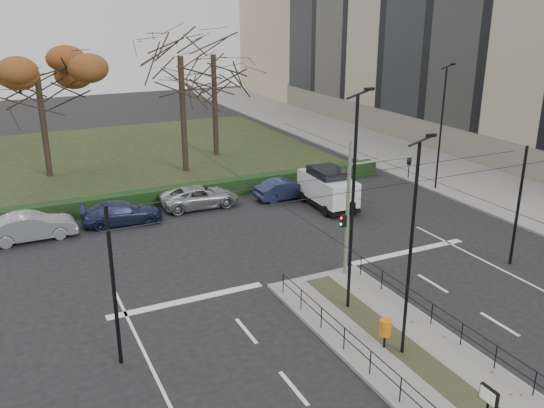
{
  "coord_description": "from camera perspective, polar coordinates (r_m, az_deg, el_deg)",
  "views": [
    {
      "loc": [
        -12.44,
        -16.28,
        12.16
      ],
      "look_at": [
        -0.68,
        7.95,
        2.85
      ],
      "focal_mm": 38.0,
      "sensor_mm": 36.0,
      "label": 1
    }
  ],
  "objects": [
    {
      "name": "ground",
      "position": [
        23.82,
        10.08,
        -11.95
      ],
      "size": [
        140.0,
        140.0,
        0.0
      ],
      "primitive_type": "plane",
      "color": "black",
      "rests_on": "ground"
    },
    {
      "name": "median_island",
      "position": [
        22.15,
        13.97,
        -14.64
      ],
      "size": [
        4.4,
        15.0,
        0.14
      ],
      "primitive_type": "cube",
      "color": "slate",
      "rests_on": "ground"
    },
    {
      "name": "sidewalk_east",
      "position": [
        50.38,
        12.27,
        4.74
      ],
      "size": [
        8.0,
        90.0,
        0.14
      ],
      "primitive_type": "cube",
      "color": "slate",
      "rests_on": "ground"
    },
    {
      "name": "park",
      "position": [
        50.19,
        -17.78,
        4.19
      ],
      "size": [
        38.0,
        26.0,
        0.1
      ],
      "primitive_type": "cube",
      "color": "black",
      "rests_on": "ground"
    },
    {
      "name": "hedge",
      "position": [
        37.33,
        -14.64,
        0.23
      ],
      "size": [
        38.0,
        1.0,
        1.0
      ],
      "primitive_type": "cube",
      "color": "black",
      "rests_on": "ground"
    },
    {
      "name": "apartment_block",
      "position": [
        57.05,
        20.04,
        16.21
      ],
      "size": [
        13.09,
        52.1,
        21.64
      ],
      "color": "#C3B08D",
      "rests_on": "ground"
    },
    {
      "name": "median_railing",
      "position": [
        21.6,
        14.33,
        -12.76
      ],
      "size": [
        4.14,
        13.24,
        0.92
      ],
      "color": "black",
      "rests_on": "median_island"
    },
    {
      "name": "catenary",
      "position": [
        23.48,
        8.27,
        -2.98
      ],
      "size": [
        20.0,
        34.0,
        6.0
      ],
      "color": "black",
      "rests_on": "ground"
    },
    {
      "name": "traffic_light",
      "position": [
        26.66,
        8.12,
        -0.11
      ],
      "size": [
        3.91,
        2.24,
        5.75
      ],
      "color": "#64775C",
      "rests_on": "median_island"
    },
    {
      "name": "litter_bin",
      "position": [
        22.0,
        11.16,
        -11.96
      ],
      "size": [
        0.44,
        0.44,
        1.14
      ],
      "color": "black",
      "rests_on": "median_island"
    },
    {
      "name": "info_panel",
      "position": [
        17.51,
        20.6,
        -18.02
      ],
      "size": [
        0.13,
        0.6,
        2.3
      ],
      "color": "black",
      "rests_on": "median_island"
    },
    {
      "name": "streetlamp_median_near",
      "position": [
        20.34,
        13.62,
        -4.37
      ],
      "size": [
        0.68,
        0.14,
        8.09
      ],
      "color": "black",
      "rests_on": "median_island"
    },
    {
      "name": "streetlamp_median_far",
      "position": [
        22.97,
        8.04,
        0.13
      ],
      "size": [
        0.76,
        0.16,
        9.12
      ],
      "color": "black",
      "rests_on": "median_island"
    },
    {
      "name": "streetlamp_sidewalk",
      "position": [
        40.65,
        16.43,
        7.34
      ],
      "size": [
        0.71,
        0.14,
        8.45
      ],
      "color": "black",
      "rests_on": "sidewalk_east"
    },
    {
      "name": "parked_car_second",
      "position": [
        33.97,
        -22.71,
        -2.07
      ],
      "size": [
        4.67,
        1.71,
        1.53
      ],
      "primitive_type": "imported",
      "rotation": [
        0.0,
        0.0,
        1.59
      ],
      "color": "#97999E",
      "rests_on": "ground"
    },
    {
      "name": "parked_car_third",
      "position": [
        34.8,
        -14.65,
        -0.85
      ],
      "size": [
        4.79,
        2.3,
        1.35
      ],
      "primitive_type": "imported",
      "rotation": [
        0.0,
        0.0,
        1.48
      ],
      "color": "#1E2747",
      "rests_on": "ground"
    },
    {
      "name": "parked_car_fourth",
      "position": [
        36.75,
        -7.16,
        0.73
      ],
      "size": [
        5.01,
        2.43,
        1.37
      ],
      "primitive_type": "imported",
      "rotation": [
        0.0,
        0.0,
        1.54
      ],
      "color": "#97999E",
      "rests_on": "ground"
    },
    {
      "name": "white_van",
      "position": [
        36.54,
        5.54,
        1.7
      ],
      "size": [
        2.27,
        4.8,
        2.51
      ],
      "color": "silver",
      "rests_on": "ground"
    },
    {
      "name": "rust_tree",
      "position": [
        44.85,
        -22.29,
        11.95
      ],
      "size": [
        9.06,
        9.06,
        9.97
      ],
      "color": "black",
      "rests_on": "park"
    },
    {
      "name": "bare_tree_center",
      "position": [
        48.4,
        -5.82,
        13.81
      ],
      "size": [
        7.19,
        7.19,
        11.05
      ],
      "color": "black",
      "rests_on": "park"
    },
    {
      "name": "bare_tree_near",
      "position": [
        43.56,
        -9.04,
        13.44
      ],
      "size": [
        6.73,
        6.73,
        11.42
      ],
      "color": "black",
      "rests_on": "park"
    },
    {
      "name": "parked_car_fifth",
      "position": [
        38.05,
        1.34,
        1.5
      ],
      "size": [
        4.15,
        1.53,
        1.36
      ],
      "primitive_type": "imported",
      "rotation": [
        0.0,
        0.0,
        1.59
      ],
      "color": "#1E2747",
      "rests_on": "ground"
    }
  ]
}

